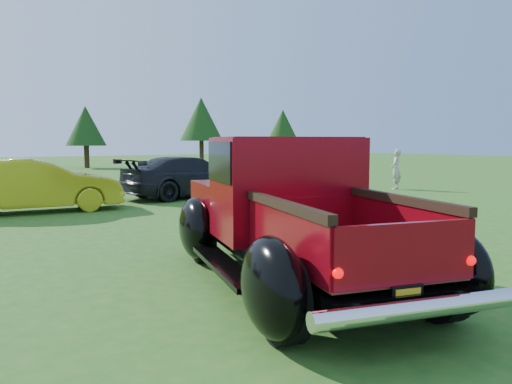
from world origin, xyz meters
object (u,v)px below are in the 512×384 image
Objects in this scene: show_car_yellow at (37,185)px; spectator at (396,169)px; tree_east at (201,119)px; tree_mid_right at (86,126)px; tree_far_east at (283,127)px; show_car_grey at (189,177)px; show_car_blue at (301,174)px; pickup_truck at (286,212)px.

spectator reaches higher than show_car_yellow.
show_car_yellow is at bearing -127.41° from tree_east.
tree_mid_right reaches higher than spectator.
tree_mid_right is 0.92× the size of tree_far_east.
tree_mid_right reaches higher than show_car_grey.
tree_mid_right is 21.24m from show_car_blue.
pickup_truck reaches higher than spectator.
show_car_grey is (-20.49, -21.59, -2.56)m from tree_far_east.
spectator reaches higher than show_car_blue.
show_car_grey is 1.10× the size of show_car_blue.
show_car_yellow is at bearing 93.80° from show_car_grey.
tree_mid_right is at bearing -14.03° from show_car_grey.
tree_mid_right is at bearing -109.25° from spectator.
show_car_blue is at bearing -83.21° from tree_mid_right.
spectator is (-3.50, -22.71, -2.86)m from tree_east.
tree_far_east is 34.15m from show_car_yellow.
tree_east is at bearing -20.50° from show_car_blue.
tree_far_east is 3.03× the size of spectator.
tree_mid_right is 1.02× the size of show_car_blue.
tree_mid_right is 23.42m from show_car_yellow.
pickup_truck reaches higher than show_car_blue.
spectator is (3.00, -2.25, 0.19)m from show_car_blue.
tree_far_east is 1.01× the size of show_car_grey.
tree_far_east is 26.92m from spectator.
show_car_yellow is 5.11m from show_car_grey.
show_car_grey is at bearing -133.50° from tree_far_east.
spectator is (-12.50, -23.71, -2.45)m from tree_far_east.
show_car_grey is at bearing -96.73° from tree_mid_right.
tree_east is 9.06m from tree_far_east.
tree_far_east reaches higher than pickup_truck.
show_car_grey is at bearing -119.16° from tree_east.
pickup_truck is at bearing -100.93° from tree_mid_right.
show_car_grey is at bearing 88.66° from show_car_blue.
tree_east is 1.25× the size of show_car_yellow.
tree_east is 1.25× the size of show_car_blue.
show_car_grey is 4.99m from show_car_blue.
tree_far_east is at bearing -50.80° from show_car_grey.
tree_far_east is at bearing -38.71° from show_car_blue.
tree_mid_right is at bearing 3.93° from show_car_blue.
tree_far_east reaches higher than show_car_blue.
tree_far_east is at bearing 1.59° from tree_mid_right.
show_car_blue is at bearing -107.64° from tree_east.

